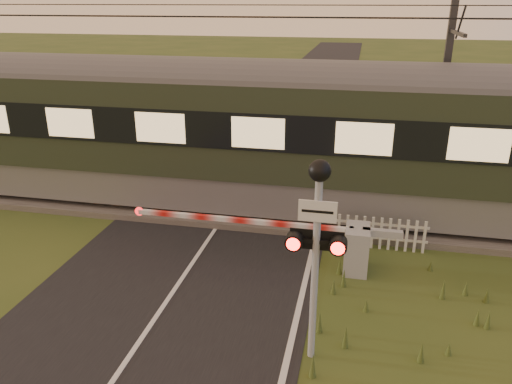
% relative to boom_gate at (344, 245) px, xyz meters
% --- Properties ---
extents(ground, '(160.00, 160.00, 0.00)m').
position_rel_boom_gate_xyz_m(ground, '(-3.55, -3.39, -0.61)').
color(ground, '#33481B').
rests_on(ground, ground).
extents(road, '(6.00, 140.00, 0.03)m').
position_rel_boom_gate_xyz_m(road, '(-3.53, -3.62, -0.60)').
color(road, black).
rests_on(road, ground).
extents(track_bed, '(140.00, 3.40, 0.39)m').
position_rel_boom_gate_xyz_m(track_bed, '(-3.55, 3.11, -0.55)').
color(track_bed, '#47423D').
rests_on(track_bed, ground).
extents(overhead_wires, '(120.00, 0.62, 0.62)m').
position_rel_boom_gate_xyz_m(overhead_wires, '(-3.55, 3.11, 5.11)').
color(overhead_wires, black).
rests_on(overhead_wires, ground).
extents(boom_gate, '(6.46, 0.84, 1.12)m').
position_rel_boom_gate_xyz_m(boom_gate, '(0.00, 0.00, 0.00)').
color(boom_gate, gray).
rests_on(boom_gate, ground).
extents(crossing_signal, '(0.93, 0.37, 3.66)m').
position_rel_boom_gate_xyz_m(crossing_signal, '(-0.40, -3.24, 1.91)').
color(crossing_signal, gray).
rests_on(crossing_signal, ground).
extents(picket_fence, '(2.31, 0.07, 0.86)m').
position_rel_boom_gate_xyz_m(picket_fence, '(0.86, 1.21, -0.18)').
color(picket_fence, silver).
rests_on(picket_fence, ground).
extents(catenary_mast, '(0.20, 2.45, 6.37)m').
position_rel_boom_gate_xyz_m(catenary_mast, '(2.51, 5.33, 2.71)').
color(catenary_mast, '#2D2D30').
rests_on(catenary_mast, ground).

